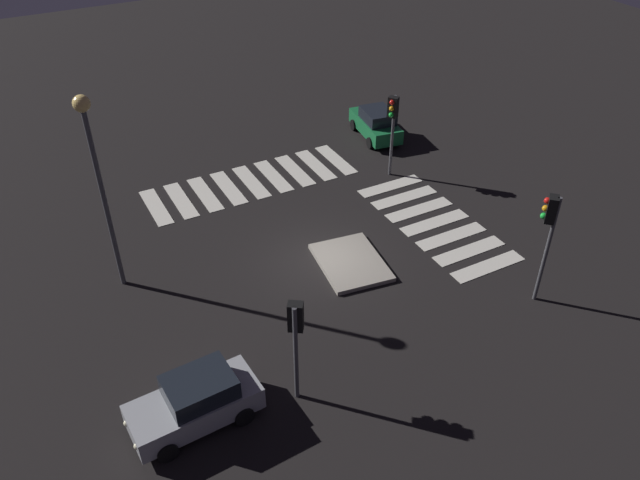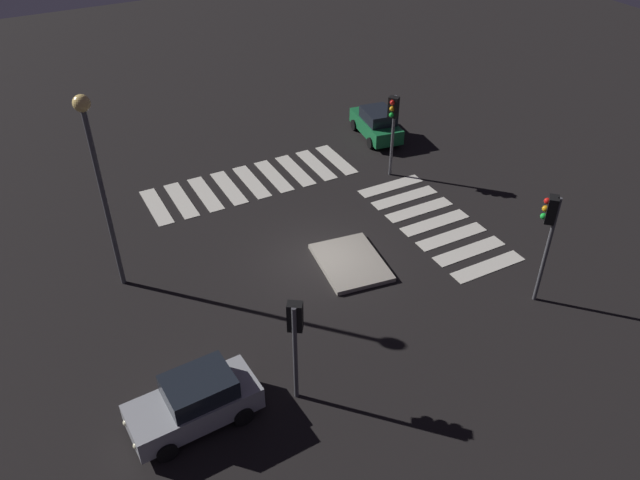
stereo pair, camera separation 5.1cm
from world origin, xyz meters
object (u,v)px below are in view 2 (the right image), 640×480
at_px(car_green, 376,123).
at_px(car_silver, 195,402).
at_px(traffic_light_south, 549,224).
at_px(traffic_light_east, 393,117).
at_px(traffic_light_west, 295,328).
at_px(traffic_island, 351,262).
at_px(street_lamp, 96,163).

xyz_separation_m(car_green, car_silver, (-13.20, 14.51, 0.04)).
distance_m(car_green, traffic_light_south, 14.09).
height_order(car_silver, traffic_light_south, traffic_light_south).
bearing_deg(traffic_light_east, traffic_light_west, 9.63).
xyz_separation_m(traffic_light_east, traffic_light_south, (-9.93, 0.33, 0.24)).
xyz_separation_m(traffic_island, car_silver, (-4.32, 7.76, 0.73)).
height_order(traffic_light_east, traffic_light_south, traffic_light_south).
height_order(traffic_light_west, street_lamp, street_lamp).
bearing_deg(street_lamp, traffic_island, -110.74).
bearing_deg(traffic_light_south, traffic_island, -0.90).
bearing_deg(street_lamp, traffic_light_east, -81.34).
xyz_separation_m(traffic_island, car_green, (8.88, -6.75, 0.69)).
height_order(car_green, traffic_light_west, traffic_light_west).
bearing_deg(traffic_light_east, traffic_light_south, 52.63).
bearing_deg(street_lamp, car_green, -68.70).
distance_m(traffic_light_west, traffic_light_south, 9.50).
height_order(traffic_light_west, traffic_light_south, traffic_light_south).
bearing_deg(traffic_light_west, street_lamp, 57.81).
height_order(traffic_island, traffic_light_west, traffic_light_west).
bearing_deg(car_green, traffic_light_east, 165.05).
distance_m(traffic_island, traffic_light_west, 7.19).
bearing_deg(traffic_light_south, street_lamp, 12.94).
bearing_deg(car_silver, traffic_light_west, 168.67).
xyz_separation_m(traffic_island, traffic_light_west, (-4.75, 4.70, 2.65)).
bearing_deg(car_silver, street_lamp, -90.48).
distance_m(car_green, traffic_light_east, 4.72).
bearing_deg(traffic_light_south, car_green, -53.73).
bearing_deg(traffic_light_west, car_silver, 116.16).
relative_size(car_green, traffic_light_south, 0.88).
distance_m(car_green, traffic_light_west, 17.91).
bearing_deg(car_green, traffic_light_west, 148.53).
distance_m(traffic_island, car_silver, 8.91).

